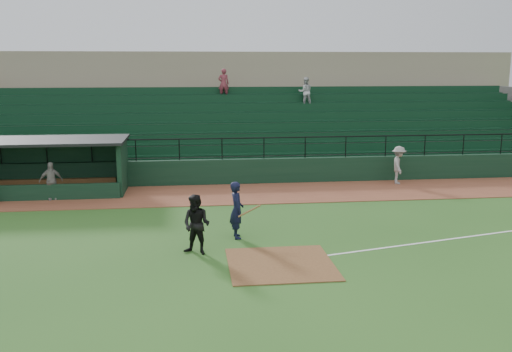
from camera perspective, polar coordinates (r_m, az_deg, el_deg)
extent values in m
plane|color=#28551B|center=(17.33, 1.97, -7.77)|extent=(90.00, 90.00, 0.00)
cube|color=brown|center=(24.96, -0.81, -1.78)|extent=(40.00, 4.00, 0.03)
cube|color=brown|center=(16.39, 2.51, -8.85)|extent=(3.00, 3.00, 0.03)
cube|color=white|center=(21.09, 23.55, -5.22)|extent=(17.49, 4.44, 0.01)
cube|color=black|center=(26.98, -1.30, 0.47)|extent=(36.00, 0.35, 1.20)
cylinder|color=black|center=(26.73, -1.32, 3.85)|extent=(36.00, 0.06, 0.06)
cube|color=slate|center=(31.62, -2.17, 4.26)|extent=(36.00, 9.00, 3.60)
cube|color=#0D321B|center=(31.08, -2.10, 4.98)|extent=(34.56, 8.00, 4.05)
cube|color=gray|center=(37.95, -2.99, 7.55)|extent=(38.00, 3.00, 6.40)
cube|color=slate|center=(35.93, -2.78, 8.14)|extent=(36.00, 2.00, 0.20)
imported|color=silver|center=(33.83, 5.00, 8.44)|extent=(0.84, 0.65, 1.72)
imported|color=brown|center=(34.17, -3.29, 9.29)|extent=(0.64, 0.42, 1.77)
cube|color=black|center=(27.92, -21.70, 1.18)|extent=(8.50, 0.20, 2.30)
cube|color=black|center=(25.86, -13.30, 0.94)|extent=(0.20, 2.60, 2.30)
cube|color=black|center=(26.50, -22.59, 3.27)|extent=(8.90, 3.20, 0.12)
cube|color=olive|center=(27.70, -21.77, -0.79)|extent=(7.65, 0.40, 0.50)
cube|color=black|center=(25.56, -23.06, -1.62)|extent=(8.50, 0.12, 0.70)
imported|color=black|center=(18.54, -1.96, -3.44)|extent=(0.51, 0.73, 1.89)
cylinder|color=olive|center=(18.39, -0.66, -3.54)|extent=(0.79, 0.34, 0.35)
imported|color=black|center=(17.08, -6.02, -4.90)|extent=(1.10, 1.02, 1.82)
imported|color=gray|center=(27.62, 14.19, 1.08)|extent=(0.95, 1.30, 1.80)
imported|color=gray|center=(25.15, -19.98, -0.46)|extent=(1.02, 0.69, 1.61)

